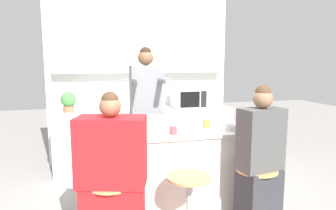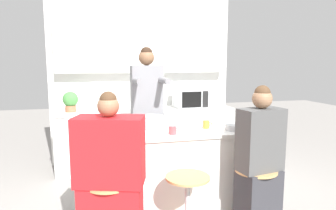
{
  "view_description": "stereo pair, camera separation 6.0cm",
  "coord_description": "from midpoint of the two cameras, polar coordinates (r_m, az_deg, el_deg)",
  "views": [
    {
      "loc": [
        -0.81,
        -3.01,
        1.61
      ],
      "look_at": [
        0.0,
        0.08,
        1.15
      ],
      "focal_mm": 32.0,
      "sensor_mm": 36.0,
      "label": 1
    },
    {
      "loc": [
        -0.75,
        -3.03,
        1.61
      ],
      "look_at": [
        0.0,
        0.08,
        1.15
      ],
      "focal_mm": 32.0,
      "sensor_mm": 36.0,
      "label": 2
    }
  ],
  "objects": [
    {
      "name": "ground_plane",
      "position": [
        3.51,
        0.83,
        -19.19
      ],
      "size": [
        16.0,
        16.0,
        0.0
      ],
      "primitive_type": "plane",
      "color": "gray"
    },
    {
      "name": "wall_back",
      "position": [
        4.87,
        -4.42,
        7.31
      ],
      "size": [
        2.91,
        0.22,
        2.7
      ],
      "color": "silver",
      "rests_on": "ground_plane"
    },
    {
      "name": "back_counter",
      "position": [
        4.71,
        -3.67,
        -6.16
      ],
      "size": [
        2.71,
        0.65,
        0.9
      ],
      "color": "white",
      "rests_on": "ground_plane"
    },
    {
      "name": "kitchen_island",
      "position": [
        3.32,
        0.85,
        -12.16
      ],
      "size": [
        1.67,
        0.77,
        0.9
      ],
      "color": "black",
      "rests_on": "ground_plane"
    },
    {
      "name": "bar_stool_center",
      "position": [
        2.79,
        4.34,
        -18.6
      ],
      "size": [
        0.39,
        0.39,
        0.63
      ],
      "color": "tan",
      "rests_on": "ground_plane"
    },
    {
      "name": "bar_stool_rightmost",
      "position": [
        3.06,
        16.77,
        -16.43
      ],
      "size": [
        0.39,
        0.39,
        0.63
      ],
      "color": "tan",
      "rests_on": "ground_plane"
    },
    {
      "name": "person_cooking",
      "position": [
        3.79,
        -3.55,
        -2.68
      ],
      "size": [
        0.4,
        0.57,
        1.8
      ],
      "rotation": [
        0.0,
        0.0,
        0.02
      ],
      "color": "#383842",
      "rests_on": "ground_plane"
    },
    {
      "name": "person_wrapped_blanket",
      "position": [
        2.56,
        -10.23,
        -14.17
      ],
      "size": [
        0.6,
        0.43,
        1.39
      ],
      "rotation": [
        0.0,
        0.0,
        -0.28
      ],
      "color": "red",
      "rests_on": "ground_plane"
    },
    {
      "name": "person_seated_near",
      "position": [
        2.95,
        17.52,
        -11.48
      ],
      "size": [
        0.44,
        0.33,
        1.41
      ],
      "rotation": [
        0.0,
        0.0,
        0.18
      ],
      "color": "#333338",
      "rests_on": "ground_plane"
    },
    {
      "name": "cooking_pot",
      "position": [
        3.21,
        -2.46,
        -3.28
      ],
      "size": [
        0.32,
        0.24,
        0.14
      ],
      "color": "#B7BABC",
      "rests_on": "kitchen_island"
    },
    {
      "name": "fruit_bowl",
      "position": [
        2.89,
        -8.9,
        -5.4
      ],
      "size": [
        0.21,
        0.21,
        0.07
      ],
      "color": "#B7BABC",
      "rests_on": "kitchen_island"
    },
    {
      "name": "mixing_bowl_steel",
      "position": [
        3.23,
        13.34,
        -4.13
      ],
      "size": [
        0.23,
        0.23,
        0.06
      ],
      "color": "#B7BABC",
      "rests_on": "kitchen_island"
    },
    {
      "name": "coffee_cup_near",
      "position": [
        3.26,
        7.84,
        -3.69
      ],
      "size": [
        0.1,
        0.07,
        0.09
      ],
      "color": "orange",
      "rests_on": "kitchen_island"
    },
    {
      "name": "coffee_cup_far",
      "position": [
        2.96,
        1.48,
        -4.83
      ],
      "size": [
        0.11,
        0.07,
        0.08
      ],
      "color": "#DB4C51",
      "rests_on": "kitchen_island"
    },
    {
      "name": "microwave",
      "position": [
        4.73,
        4.66,
        1.34
      ],
      "size": [
        0.49,
        0.41,
        0.31
      ],
      "color": "#B2B5B7",
      "rests_on": "back_counter"
    },
    {
      "name": "potted_plant",
      "position": [
        4.54,
        -17.73,
        0.77
      ],
      "size": [
        0.22,
        0.22,
        0.29
      ],
      "color": "#A86042",
      "rests_on": "back_counter"
    }
  ]
}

